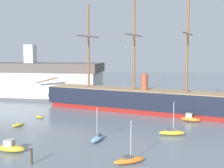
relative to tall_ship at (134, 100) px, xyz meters
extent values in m
cube|color=maroon|center=(0.00, 0.00, -2.44)|extent=(46.57, 19.10, 1.21)
cube|color=black|center=(0.00, 0.00, 0.32)|extent=(48.51, 19.89, 4.31)
ellipsoid|color=black|center=(-21.42, 5.94, -0.28)|extent=(10.13, 8.61, 5.52)
cube|color=#9E7F5B|center=(0.00, 0.00, 2.61)|extent=(47.42, 19.08, 0.26)
cylinder|color=brown|center=(-12.81, 3.55, 13.70)|extent=(0.60, 0.60, 22.44)
cylinder|color=brown|center=(-12.81, 3.55, 16.39)|extent=(3.33, 11.24, 0.24)
cylinder|color=brown|center=(0.00, 0.00, 13.70)|extent=(0.60, 0.60, 22.44)
cylinder|color=brown|center=(0.00, 0.00, 16.39)|extent=(3.33, 11.24, 0.24)
cylinder|color=brown|center=(12.81, -3.55, 13.70)|extent=(0.60, 0.60, 22.44)
cylinder|color=brown|center=(12.81, -3.55, 16.39)|extent=(3.33, 11.24, 0.24)
cylinder|color=brown|center=(-26.65, 7.39, 3.87)|extent=(7.48, 2.46, 2.30)
cylinder|color=#9E4C33|center=(2.80, -0.77, 4.63)|extent=(1.73, 1.73, 4.31)
ellipsoid|color=gold|center=(-15.00, -34.35, -2.52)|extent=(4.52, 1.97, 1.04)
cube|color=#B2ADA3|center=(-15.31, -34.34, -1.69)|extent=(1.39, 1.24, 1.04)
ellipsoid|color=orange|center=(3.20, -35.89, -2.61)|extent=(4.58, 3.59, 0.87)
cube|color=#4C4C51|center=(3.01, -36.01, -2.13)|extent=(1.36, 1.24, 0.46)
cylinder|color=silver|center=(3.40, -35.77, 0.26)|extent=(0.11, 0.11, 5.24)
ellipsoid|color=#7FB2D6|center=(-3.36, -26.60, -2.62)|extent=(2.10, 4.61, 0.84)
cube|color=#4C4C51|center=(-3.32, -26.38, -2.15)|extent=(0.92, 1.22, 0.44)
cylinder|color=silver|center=(-3.40, -26.82, 0.19)|extent=(0.11, 0.11, 5.11)
ellipsoid|color=gold|center=(-21.60, -19.89, -2.72)|extent=(2.34, 3.02, 0.66)
cube|color=beige|center=(-21.60, -19.89, -2.47)|extent=(1.03, 0.69, 0.10)
ellipsoid|color=gold|center=(9.25, -20.84, -2.59)|extent=(4.92, 2.21, 0.90)
cube|color=#4C4C51|center=(9.01, -20.88, -2.09)|extent=(1.30, 0.97, 0.48)
cylinder|color=silver|center=(9.48, -20.80, 0.41)|extent=(0.12, 0.12, 5.46)
ellipsoid|color=gold|center=(-20.55, -11.81, -2.75)|extent=(2.69, 2.42, 0.60)
cube|color=#B2ADA3|center=(-20.55, -11.81, -2.52)|extent=(0.76, 0.89, 0.09)
ellipsoid|color=orange|center=(13.50, -9.10, -2.54)|extent=(4.70, 3.01, 1.02)
cube|color=#B2ADA3|center=(13.21, -9.01, -1.72)|extent=(1.62, 1.52, 1.02)
ellipsoid|color=silver|center=(-30.06, 10.66, -2.58)|extent=(4.27, 3.50, 0.93)
cube|color=beige|center=(-30.30, 10.51, -1.84)|extent=(1.60, 1.56, 0.93)
ellipsoid|color=#1E284C|center=(-4.76, 16.27, -2.62)|extent=(2.62, 4.68, 0.85)
cube|color=beige|center=(-4.82, 16.06, -2.14)|extent=(1.04, 1.29, 0.45)
cylinder|color=silver|center=(-4.69, 16.49, 0.21)|extent=(0.11, 0.11, 5.15)
cylinder|color=#423323|center=(-9.73, -38.48, -1.95)|extent=(0.30, 0.30, 2.19)
cube|color=#565659|center=(-41.03, 17.01, -2.65)|extent=(61.32, 16.88, 0.80)
cube|color=silver|center=(-41.03, 17.01, 1.77)|extent=(55.75, 14.07, 8.04)
cube|color=#5B514C|center=(-41.03, 17.01, 7.21)|extent=(56.86, 14.35, 2.84)
cube|color=silver|center=(-36.32, 17.01, 11.65)|extent=(3.20, 3.20, 6.03)
ellipsoid|color=silver|center=(1.17, -25.55, 12.86)|extent=(0.26, 0.33, 0.11)
sphere|color=silver|center=(1.28, -25.72, 12.87)|extent=(0.09, 0.09, 0.09)
cube|color=#ADA89E|center=(1.49, -25.35, 12.88)|extent=(0.61, 0.44, 0.14)
cube|color=#ADA89E|center=(0.85, -25.75, 12.88)|extent=(0.61, 0.44, 0.14)
camera|label=1|loc=(7.72, -74.05, 11.91)|focal=46.90mm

